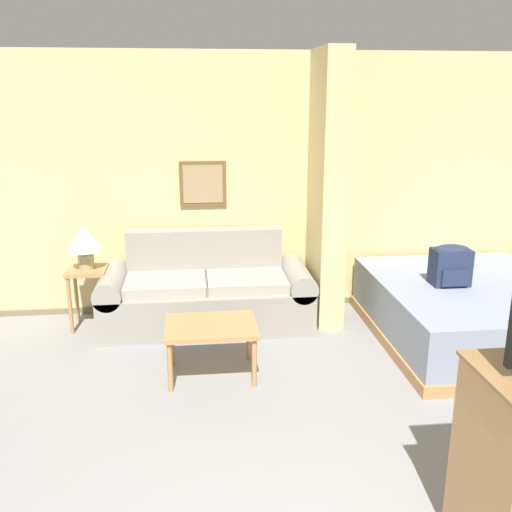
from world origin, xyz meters
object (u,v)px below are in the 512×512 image
at_px(backpack, 451,264).
at_px(table_lamp, 84,240).
at_px(couch, 206,293).
at_px(coffee_table, 211,330).
at_px(bed, 470,311).

bearing_deg(backpack, table_lamp, 168.77).
xyz_separation_m(couch, backpack, (2.18, -0.62, 0.41)).
bearing_deg(coffee_table, table_lamp, 135.45).
distance_m(bed, backpack, 0.51).
relative_size(couch, coffee_table, 2.82).
bearing_deg(bed, backpack, 178.39).
height_order(table_lamp, bed, table_lamp).
xyz_separation_m(table_lamp, bed, (3.53, -0.66, -0.61)).
relative_size(couch, table_lamp, 4.69).
bearing_deg(couch, bed, -14.64).
height_order(table_lamp, backpack, table_lamp).
distance_m(coffee_table, table_lamp, 1.67).
bearing_deg(bed, couch, 165.36).
bearing_deg(couch, coffee_table, -89.55).
height_order(couch, table_lamp, table_lamp).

